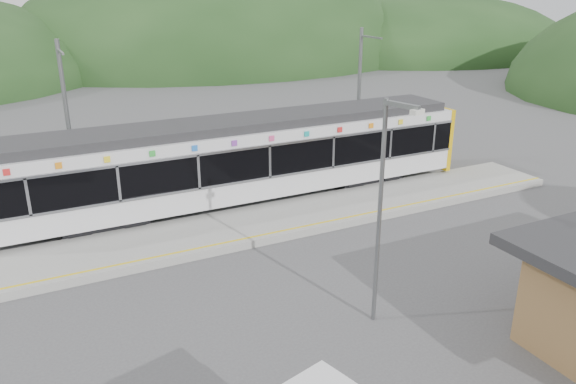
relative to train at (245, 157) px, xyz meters
name	(u,v)px	position (x,y,z in m)	size (l,w,h in m)	color
ground	(324,256)	(0.43, -6.00, -2.06)	(120.00, 120.00, 0.00)	#4C4C4F
hills	(380,185)	(6.62, -0.71, -2.06)	(146.00, 149.00, 26.00)	#1E3D19
platform	(282,219)	(0.43, -2.70, -1.91)	(26.00, 3.20, 0.30)	#9E9E99
yellow_line	(297,228)	(0.43, -4.00, -1.76)	(26.00, 0.10, 0.01)	yellow
train	(245,157)	(0.00, 0.00, 0.00)	(20.44, 3.01, 3.74)	black
catenary_mast_west	(68,125)	(-6.57, 2.56, 1.58)	(0.18, 1.80, 7.00)	slate
catenary_mast_east	(359,96)	(7.43, 2.56, 1.58)	(0.18, 1.80, 7.00)	slate
lamp_post	(384,197)	(-0.30, -10.18, 1.70)	(0.38, 1.14, 6.32)	slate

